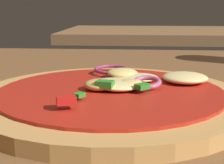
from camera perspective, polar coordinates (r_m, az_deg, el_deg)
The scene contains 3 objects.
dining_table at distance 0.38m, azimuth 1.34°, elevation -5.90°, with size 1.20×0.88×0.04m.
pizza at distance 0.36m, azimuth 0.15°, elevation -2.30°, with size 0.28×0.28×0.03m.
background_table at distance 1.48m, azimuth 6.68°, elevation 7.91°, with size 0.73×0.54×0.04m.
Camera 1 is at (0.02, -0.36, 0.14)m, focal length 54.93 mm.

